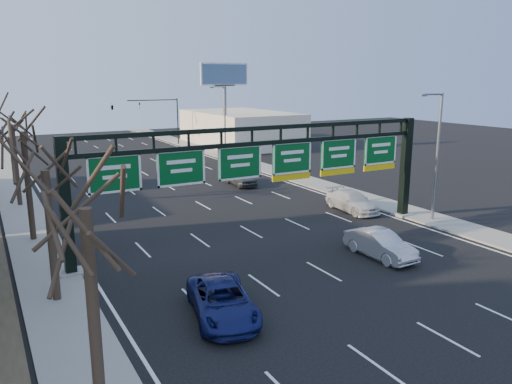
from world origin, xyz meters
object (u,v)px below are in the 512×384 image
sign_gantry (269,167)px  car_blue_suv (222,301)px  car_white_wagon (352,201)px  car_silver_sedan (380,244)px

sign_gantry → car_blue_suv: 11.37m
sign_gantry → car_white_wagon: sign_gantry is taller
car_blue_suv → car_silver_sedan: 11.20m
car_silver_sedan → sign_gantry: bearing=123.2°
sign_gantry → car_silver_sedan: size_ratio=5.36×
car_silver_sedan → car_white_wagon: bearing=57.8°
car_silver_sedan → car_blue_suv: bearing=-169.5°
car_white_wagon → car_blue_suv: bearing=-143.0°
car_blue_suv → car_silver_sedan: bearing=24.8°
car_blue_suv → car_white_wagon: 19.60m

